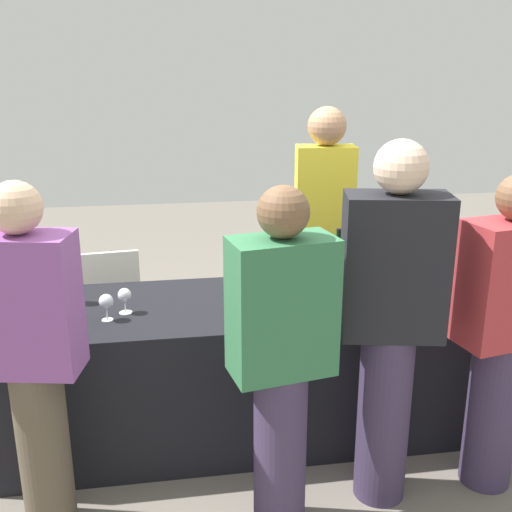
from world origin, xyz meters
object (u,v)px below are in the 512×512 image
Objects in this scene: wine_bottle_0 at (63,284)px; wine_bottle_3 at (369,267)px; menu_board at (99,310)px; guest_2 at (390,319)px; server_pouring at (323,232)px; wine_bottle_2 at (338,264)px; wine_glass_2 at (243,297)px; guest_1 at (281,358)px; wine_bottle_1 at (321,264)px; wine_glass_1 at (125,296)px; wine_glass_0 at (106,302)px; wine_glass_3 at (267,292)px; guest_3 at (503,329)px; wine_bottle_4 at (414,264)px; guest_0 at (33,355)px.

wine_bottle_3 is at bearing -1.16° from wine_bottle_0.
wine_bottle_0 is 0.93m from menu_board.
server_pouring is at bearing 99.86° from guest_2.
wine_glass_2 is at bearing -147.88° from wine_bottle_2.
wine_bottle_0 is 1.33m from guest_1.
wine_bottle_2 is (1.50, 0.06, 0.01)m from wine_bottle_0.
guest_2 reaches higher than wine_bottle_1.
wine_bottle_3 is at bearing 6.53° from wine_glass_1.
wine_glass_1 is 1.37m from server_pouring.
wine_bottle_3 is 1.43m from wine_glass_0.
wine_glass_3 is at bearing 22.32° from wine_glass_2.
guest_3 is at bearing -44.39° from menu_board.
guest_1 is at bearing -82.32° from wine_glass_2.
wine_bottle_4 is 0.61m from server_pouring.
wine_glass_2 is 1.05× the size of wine_glass_3.
wine_bottle_4 is at bearing 32.69° from guest_0.
wine_bottle_1 is 0.54m from wine_bottle_4.
wine_bottle_2 is at bearing 14.62° from wine_glass_0.
menu_board is (-1.86, 0.76, -0.48)m from wine_bottle_4.
guest_2 is (1.50, -0.77, 0.03)m from wine_bottle_0.
wine_bottle_1 reaches higher than menu_board.
server_pouring is 1.97m from guest_0.
menu_board is at bearing 157.73° from wine_bottle_4.
menu_board is at bearing 103.85° from wine_glass_1.
server_pouring is (1.53, 0.47, 0.09)m from wine_bottle_0.
guest_1 is 1.96m from menu_board.
server_pouring reaches higher than guest_2.
server_pouring is at bearing 49.35° from guest_0.
menu_board is (-0.16, 1.06, -0.47)m from wine_glass_0.
wine_glass_2 is 0.08× the size of guest_2.
wine_glass_0 is at bearing -163.62° from wine_bottle_1.
guest_3 is at bearing -15.30° from wine_glass_0.
menu_board is (-1.97, 1.55, -0.41)m from guest_3.
wine_glass_3 is 0.09× the size of guest_0.
wine_glass_0 is at bearing -87.71° from menu_board.
wine_glass_3 is 0.65m from guest_1.
wine_bottle_1 is at bearing 170.44° from wine_bottle_2.
wine_glass_2 is 1.45m from menu_board.
wine_bottle_0 is at bearing 178.84° from wine_bottle_3.
wine_glass_0 reaches higher than menu_board.
wine_bottle_4 is 1.34m from guest_1.
guest_3 is (1.14, -0.45, -0.06)m from wine_glass_2.
server_pouring is at bearing 51.45° from wine_glass_2.
guest_3 is at bearing -26.47° from wine_glass_3.
wine_bottle_0 is 0.18× the size of server_pouring.
guest_2 reaches higher than menu_board.
menu_board is (-1.44, 0.32, -0.57)m from server_pouring.
wine_bottle_1 is 2.47× the size of wine_glass_1.
server_pouring reaches higher than wine_bottle_2.
wine_bottle_3 is at bearing -168.30° from wine_bottle_4.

